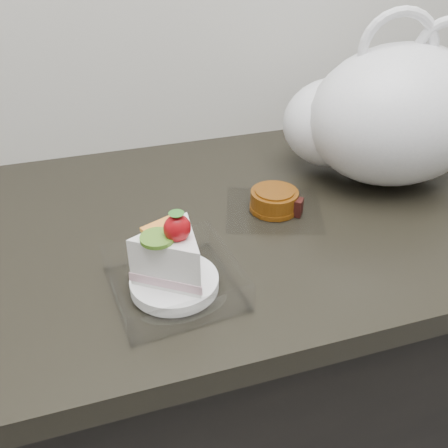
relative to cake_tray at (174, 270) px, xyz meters
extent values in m
cube|color=black|center=(0.11, 0.17, -0.50)|extent=(2.00, 0.60, 0.86)
cube|color=black|center=(0.11, 0.17, -0.05)|extent=(2.04, 0.64, 0.04)
cube|color=white|center=(0.00, 0.00, -0.03)|extent=(0.18, 0.18, 0.00)
cylinder|color=white|center=(0.00, 0.00, -0.02)|extent=(0.12, 0.12, 0.02)
ellipsoid|color=#B50C14|center=(0.01, -0.01, 0.07)|extent=(0.04, 0.03, 0.04)
cone|color=#2D7223|center=(0.01, -0.01, 0.09)|extent=(0.02, 0.02, 0.01)
cylinder|color=#599029|center=(-0.02, -0.01, 0.06)|extent=(0.04, 0.04, 0.01)
cube|color=orange|center=(-0.01, 0.02, 0.06)|extent=(0.06, 0.04, 0.01)
cube|color=white|center=(0.21, 0.15, -0.03)|extent=(0.20, 0.20, 0.00)
cylinder|color=brown|center=(0.21, 0.15, -0.02)|extent=(0.09, 0.09, 0.03)
cylinder|color=brown|center=(0.21, 0.15, -0.03)|extent=(0.10, 0.10, 0.01)
cylinder|color=brown|center=(0.21, 0.15, 0.00)|extent=(0.08, 0.08, 0.00)
cube|color=black|center=(0.24, 0.13, -0.02)|extent=(0.03, 0.03, 0.03)
ellipsoid|color=white|center=(0.46, 0.20, 0.09)|extent=(0.41, 0.38, 0.25)
ellipsoid|color=white|center=(0.37, 0.26, 0.06)|extent=(0.25, 0.24, 0.16)
torus|color=white|center=(0.44, 0.21, 0.21)|extent=(0.14, 0.05, 0.14)
camera|label=1|loc=(-0.09, -0.52, 0.42)|focal=40.00mm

